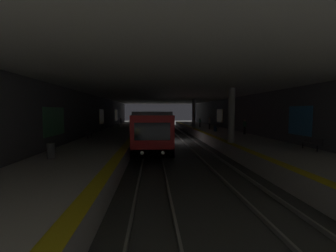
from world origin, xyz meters
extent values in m
plane|color=#42423F|center=(0.00, 0.00, 0.00)|extent=(120.00, 120.00, 0.00)
cube|color=gray|center=(0.00, -2.92, 0.08)|extent=(60.00, 0.09, 0.16)
cube|color=gray|center=(0.00, -1.48, 0.08)|extent=(60.00, 0.09, 0.16)
cube|color=gray|center=(0.00, 1.48, 0.08)|extent=(60.00, 0.09, 0.16)
cube|color=gray|center=(0.00, 2.92, 0.08)|extent=(60.00, 0.09, 0.16)
cube|color=beige|center=(0.00, -6.55, 0.53)|extent=(60.00, 5.30, 1.05)
cube|color=yellow|center=(0.00, -4.20, 1.05)|extent=(60.00, 0.60, 0.01)
cube|color=beige|center=(0.00, 6.55, 0.53)|extent=(60.00, 5.30, 1.05)
cube|color=yellow|center=(0.00, 4.20, 1.05)|extent=(60.00, 0.60, 0.01)
cube|color=#56565B|center=(0.00, -9.45, 2.80)|extent=(60.00, 0.50, 5.60)
cube|color=#338CCC|center=(-10.25, -9.17, 2.95)|extent=(2.61, 0.06, 2.25)
cube|color=gold|center=(9.63, -9.17, 2.95)|extent=(3.06, 0.06, 2.23)
cube|color=#56565B|center=(0.00, 9.45, 2.80)|extent=(60.00, 0.50, 5.60)
cube|color=#4CA566|center=(-10.18, 9.17, 2.95)|extent=(3.23, 0.06, 2.01)
cube|color=gold|center=(4.28, 9.17, 2.95)|extent=(2.54, 0.06, 2.01)
cube|color=gold|center=(16.50, 9.17, 2.95)|extent=(2.81, 0.06, 2.15)
cube|color=beige|center=(0.00, 0.00, 5.80)|extent=(60.00, 19.40, 0.40)
cylinder|color=gray|center=(-8.62, -4.35, 3.33)|extent=(0.56, 0.56, 4.55)
cylinder|color=gray|center=(7.62, -4.35, 3.33)|extent=(0.56, 0.56, 4.55)
cube|color=red|center=(-3.56, 2.20, 2.06)|extent=(18.29, 2.80, 2.70)
cube|color=navy|center=(-3.56, 2.20, 0.99)|extent=(18.29, 2.82, 0.56)
cube|color=black|center=(-3.56, 2.20, 2.41)|extent=(16.83, 2.83, 0.90)
cube|color=#47474C|center=(-3.56, 2.20, 3.53)|extent=(17.93, 2.58, 0.24)
cube|color=black|center=(-8.59, 2.20, 0.54)|extent=(2.20, 1.64, 0.76)
cube|color=black|center=(1.47, 2.20, 0.54)|extent=(2.20, 1.64, 0.76)
cube|color=black|center=(-12.72, 2.20, 2.41)|extent=(0.04, 2.24, 1.10)
cylinder|color=silver|center=(-12.72, 1.55, 1.06)|extent=(0.04, 0.24, 0.24)
cylinder|color=silver|center=(-12.72, 2.85, 1.06)|extent=(0.04, 0.24, 0.24)
cube|color=red|center=(15.33, 2.20, 2.06)|extent=(18.29, 2.80, 2.70)
cube|color=navy|center=(15.33, 2.20, 0.99)|extent=(18.29, 2.82, 0.56)
cube|color=black|center=(15.33, 2.20, 2.41)|extent=(16.83, 2.83, 0.90)
cube|color=#47474C|center=(15.33, 2.20, 3.53)|extent=(17.93, 2.58, 0.24)
cube|color=black|center=(10.30, 2.20, 0.54)|extent=(2.20, 1.64, 0.76)
cube|color=black|center=(20.36, 2.20, 0.54)|extent=(2.20, 1.64, 0.76)
cylinder|color=#262628|center=(-13.04, -8.45, 1.26)|extent=(0.08, 0.08, 0.42)
cylinder|color=#262628|center=(-11.68, -8.45, 1.26)|extent=(0.08, 0.08, 0.42)
cube|color=#4C4C51|center=(-12.36, -8.45, 1.51)|extent=(1.70, 0.44, 0.08)
cube|color=#4C4C51|center=(-12.36, -8.67, 1.71)|extent=(1.70, 0.06, 0.40)
cylinder|color=#262628|center=(7.83, -8.45, 1.26)|extent=(0.08, 0.08, 0.42)
cylinder|color=#262628|center=(9.19, -8.45, 1.26)|extent=(0.08, 0.08, 0.42)
cube|color=#4C4C51|center=(8.51, -8.45, 1.51)|extent=(1.70, 0.44, 0.08)
cube|color=#4C4C51|center=(8.51, -8.67, 1.71)|extent=(1.70, 0.06, 0.40)
cylinder|color=#262628|center=(-4.80, 8.45, 1.26)|extent=(0.08, 0.08, 0.42)
cylinder|color=#262628|center=(-3.44, 8.45, 1.26)|extent=(0.08, 0.08, 0.42)
cube|color=#4C4C51|center=(-4.12, 8.45, 1.51)|extent=(1.70, 0.44, 0.08)
cube|color=#4C4C51|center=(-4.12, 8.67, 1.71)|extent=(1.70, 0.06, 0.40)
cylinder|color=#262628|center=(6.65, 8.45, 1.26)|extent=(0.08, 0.08, 0.42)
cylinder|color=#262628|center=(8.01, 8.45, 1.26)|extent=(0.08, 0.08, 0.42)
cube|color=#4C4C51|center=(7.33, 8.45, 1.51)|extent=(1.70, 0.44, 0.08)
cube|color=#4C4C51|center=(7.33, 8.67, 1.71)|extent=(1.70, 0.06, 0.40)
cylinder|color=#282828|center=(9.00, -5.67, 1.44)|extent=(0.16, 0.16, 0.78)
cylinder|color=#282828|center=(9.20, -5.67, 1.44)|extent=(0.16, 0.16, 0.78)
cube|color=#2D754C|center=(9.10, -5.67, 2.10)|extent=(0.36, 0.22, 0.55)
cylinder|color=#2D754C|center=(8.85, -5.67, 2.05)|extent=(0.10, 0.10, 0.52)
cylinder|color=#2D754C|center=(9.35, -5.67, 2.05)|extent=(0.10, 0.10, 0.52)
sphere|color=tan|center=(9.10, -5.67, 2.48)|extent=(0.21, 0.21, 0.21)
cylinder|color=#2F2F2F|center=(10.68, 7.45, 1.44)|extent=(0.16, 0.16, 0.79)
cylinder|color=#2F2F2F|center=(10.88, 7.45, 1.44)|extent=(0.16, 0.16, 0.79)
cube|color=#333338|center=(10.78, 7.45, 2.12)|extent=(0.36, 0.22, 0.56)
cylinder|color=#333338|center=(10.53, 7.45, 2.07)|extent=(0.10, 0.10, 0.53)
cylinder|color=#333338|center=(11.03, 7.45, 2.07)|extent=(0.10, 0.10, 0.53)
sphere|color=tan|center=(10.78, 7.45, 2.50)|extent=(0.21, 0.21, 0.21)
cylinder|color=black|center=(-2.11, -8.41, 1.48)|extent=(0.16, 0.16, 0.86)
cylinder|color=black|center=(-1.91, -8.41, 1.48)|extent=(0.16, 0.16, 0.86)
cube|color=#2D754C|center=(-2.01, -8.41, 2.22)|extent=(0.36, 0.22, 0.61)
cylinder|color=#2D754C|center=(-2.26, -8.41, 2.17)|extent=(0.10, 0.10, 0.58)
cylinder|color=#2D754C|center=(-1.76, -8.41, 2.17)|extent=(0.10, 0.10, 0.58)
sphere|color=tan|center=(-2.01, -8.41, 2.64)|extent=(0.23, 0.23, 0.23)
cylinder|color=black|center=(5.04, -6.20, 1.49)|extent=(0.16, 0.16, 0.88)
cylinder|color=black|center=(5.24, -6.20, 1.49)|extent=(0.16, 0.16, 0.88)
cube|color=beige|center=(5.14, -6.20, 2.24)|extent=(0.36, 0.22, 0.62)
cylinder|color=beige|center=(4.89, -6.20, 2.19)|extent=(0.10, 0.10, 0.59)
cylinder|color=beige|center=(5.39, -6.20, 2.19)|extent=(0.10, 0.10, 0.59)
sphere|color=tan|center=(5.14, -6.20, 2.67)|extent=(0.24, 0.24, 0.24)
cube|color=navy|center=(1.57, -6.01, 1.40)|extent=(0.42, 0.23, 0.70)
cylinder|color=#333333|center=(1.57, -6.01, 1.90)|extent=(0.02, 0.02, 0.30)
cube|color=#1E512D|center=(1.97, -6.27, 1.25)|extent=(0.30, 0.20, 0.40)
cylinder|color=#595B5E|center=(-13.87, 7.80, 1.48)|extent=(0.44, 0.44, 0.85)
camera|label=1|loc=(-26.21, 2.21, 3.66)|focal=23.22mm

